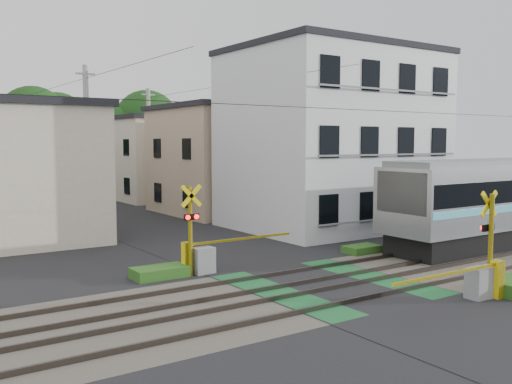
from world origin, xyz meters
TOP-DOWN VIEW (x-y plane):
  - ground at (0.00, 0.00)m, footprint 120.00×120.00m
  - track_bed at (0.00, 0.00)m, footprint 120.00×120.00m
  - crossing_signal_near at (2.59, -3.65)m, footprint 4.74×0.65m
  - crossing_signal_far at (-2.59, 3.65)m, footprint 4.74×0.65m
  - apartment_block at (8.50, 9.49)m, footprint 10.20×8.36m
  - houses_row at (0.25, 25.92)m, footprint 22.07×31.35m
  - tree_hill at (-0.50, 47.53)m, footprint 40.00×13.61m
  - catenary at (6.00, 0.03)m, footprint 60.00×5.04m
  - utility_poles at (-1.05, 23.01)m, footprint 7.90×42.00m
  - pedestrian at (0.21, 29.00)m, footprint 0.64×0.44m
  - weed_patches at (1.76, -0.09)m, footprint 10.25×8.80m

SIDE VIEW (x-z plane):
  - ground at x=0.00m, z-range 0.00..0.00m
  - track_bed at x=0.00m, z-range -0.03..0.11m
  - weed_patches at x=1.76m, z-range -0.02..0.38m
  - crossing_signal_near at x=2.59m, z-range -0.83..2.25m
  - crossing_signal_far at x=-2.59m, z-range -0.83..2.25m
  - pedestrian at x=0.21m, z-range 0.00..1.72m
  - houses_row at x=0.25m, z-range -0.16..6.64m
  - catenary at x=6.00m, z-range 0.20..7.20m
  - utility_poles at x=-1.05m, z-range 0.08..8.08m
  - apartment_block at x=8.50m, z-range 0.01..9.31m
  - tree_hill at x=-0.50m, z-range -0.51..10.74m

